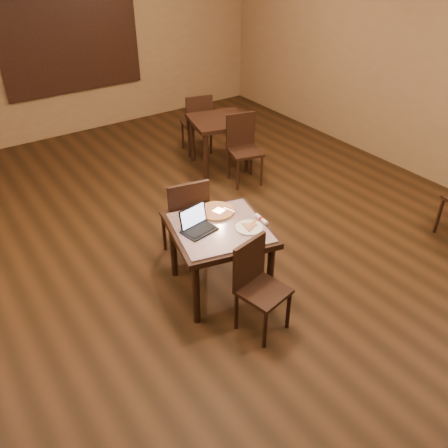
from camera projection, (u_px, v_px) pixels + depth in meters
ground at (213, 290)px, 4.95m from camera, size 10.00×10.00×0.00m
wall_back at (40, 48)px, 7.57m from camera, size 8.00×0.02×3.00m
mural at (71, 41)px, 7.75m from camera, size 2.34×0.05×1.64m
tiled_table at (220, 236)px, 4.63m from camera, size 1.11×1.11×0.76m
chair_main_near at (257, 281)px, 4.27m from camera, size 0.47×0.47×0.92m
chair_main_far at (186, 216)px, 5.08m from camera, size 0.52×0.52×1.02m
laptop at (196, 224)px, 4.51m from camera, size 0.35×0.30×0.22m
plate at (249, 228)px, 4.55m from camera, size 0.27×0.27×0.01m
pizza_slice at (249, 226)px, 4.54m from camera, size 0.23×0.23×0.02m
pizza_pan at (216, 212)px, 4.79m from camera, size 0.36×0.36×0.01m
pizza_whole at (216, 211)px, 4.78m from camera, size 0.36×0.36×0.03m
spatula at (219, 210)px, 4.77m from camera, size 0.17×0.26×0.01m
napkin_roll at (261, 219)px, 4.65m from camera, size 0.05×0.18×0.04m
other_table_a at (219, 127)px, 7.07m from camera, size 0.98×0.98×0.76m
other_table_a_chair_near at (243, 144)px, 6.72m from camera, size 0.52×0.52×0.98m
other_table_a_chair_far at (198, 121)px, 7.50m from camera, size 0.52×0.52×0.98m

